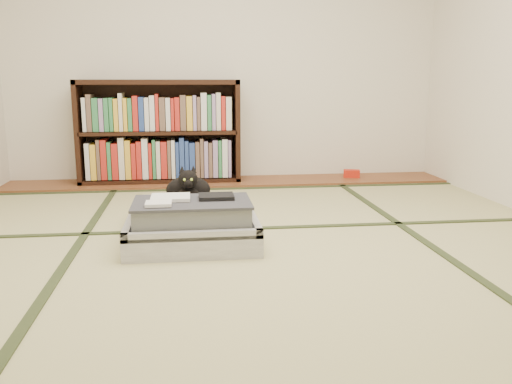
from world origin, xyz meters
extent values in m
plane|color=#BCB97D|center=(0.00, 0.00, 0.00)|extent=(4.50, 4.50, 0.00)
cube|color=brown|center=(0.00, 2.00, 0.01)|extent=(4.00, 0.50, 0.02)
cube|color=red|center=(1.18, 2.03, 0.06)|extent=(0.17, 0.12, 0.07)
plane|color=silver|center=(0.00, 2.25, 1.20)|extent=(4.00, 0.00, 4.00)
cube|color=#2D381E|center=(-1.00, 0.00, 0.00)|extent=(0.05, 4.50, 0.01)
cube|color=#2D381E|center=(1.00, 0.00, 0.00)|extent=(0.05, 4.50, 0.01)
cube|color=#2D381E|center=(0.00, 0.40, 0.00)|extent=(4.00, 0.05, 0.01)
cube|color=#2D381E|center=(0.00, 1.70, 0.00)|extent=(4.00, 0.05, 0.01)
cube|color=black|center=(-1.32, 2.07, 0.47)|extent=(0.04, 0.33, 0.93)
cube|color=black|center=(0.08, 2.07, 0.47)|extent=(0.04, 0.33, 0.93)
cube|color=black|center=(-0.62, 2.07, 0.03)|extent=(1.44, 0.33, 0.04)
cube|color=black|center=(-0.62, 2.07, 0.91)|extent=(1.44, 0.33, 0.04)
cube|color=black|center=(-0.62, 2.07, 0.47)|extent=(1.38, 0.33, 0.03)
cube|color=black|center=(-0.62, 2.22, 0.47)|extent=(1.44, 0.02, 0.93)
cube|color=gray|center=(-0.62, 2.05, 0.25)|extent=(1.30, 0.23, 0.39)
cube|color=gray|center=(-0.62, 2.05, 0.66)|extent=(1.30, 0.23, 0.35)
cube|color=silver|center=(-0.35, 0.06, 0.06)|extent=(0.74, 0.49, 0.13)
cube|color=#2C2B33|center=(-0.35, 0.06, 0.10)|extent=(0.66, 0.41, 0.10)
cube|color=silver|center=(-0.35, -0.17, 0.13)|extent=(0.74, 0.04, 0.05)
cube|color=silver|center=(-0.35, 0.29, 0.13)|extent=(0.74, 0.04, 0.05)
cube|color=silver|center=(-0.70, 0.06, 0.13)|extent=(0.04, 0.49, 0.05)
cube|color=silver|center=(0.00, 0.06, 0.13)|extent=(0.04, 0.49, 0.05)
cube|color=silver|center=(-0.35, 0.55, 0.06)|extent=(0.74, 0.49, 0.13)
cube|color=#2C2B33|center=(-0.35, 0.55, 0.10)|extent=(0.66, 0.41, 0.10)
cube|color=silver|center=(-0.35, 0.32, 0.13)|extent=(0.74, 0.04, 0.05)
cube|color=silver|center=(-0.35, 0.78, 0.13)|extent=(0.74, 0.04, 0.05)
cube|color=silver|center=(-0.70, 0.55, 0.13)|extent=(0.04, 0.49, 0.05)
cube|color=silver|center=(0.00, 0.55, 0.13)|extent=(0.04, 0.49, 0.05)
cylinder|color=black|center=(-0.35, 0.31, 0.14)|extent=(0.67, 0.02, 0.02)
cube|color=gray|center=(-0.35, 0.06, 0.19)|extent=(0.63, 0.39, 0.13)
cube|color=#3A3C42|center=(-0.35, 0.06, 0.26)|extent=(0.65, 0.41, 0.01)
cube|color=white|center=(-0.46, 0.11, 0.28)|extent=(0.22, 0.18, 0.02)
cube|color=black|center=(-0.21, 0.11, 0.28)|extent=(0.20, 0.16, 0.02)
cube|color=white|center=(-0.52, -0.04, 0.28)|extent=(0.14, 0.12, 0.02)
cube|color=white|center=(-0.56, -0.18, 0.07)|extent=(0.06, 0.01, 0.04)
cube|color=white|center=(-0.44, -0.18, 0.06)|extent=(0.05, 0.01, 0.03)
cube|color=orange|center=(-0.10, -0.18, 0.07)|extent=(0.05, 0.01, 0.03)
cube|color=#197F33|center=(-0.17, -0.18, 0.09)|extent=(0.04, 0.01, 0.03)
ellipsoid|color=black|center=(-0.37, 0.58, 0.23)|extent=(0.29, 0.19, 0.18)
ellipsoid|color=black|center=(-0.37, 0.49, 0.21)|extent=(0.14, 0.10, 0.10)
ellipsoid|color=black|center=(-0.37, 0.46, 0.32)|extent=(0.12, 0.11, 0.12)
sphere|color=black|center=(-0.37, 0.41, 0.30)|extent=(0.06, 0.06, 0.06)
cone|color=black|center=(-0.40, 0.48, 0.38)|extent=(0.04, 0.05, 0.06)
cone|color=black|center=(-0.33, 0.48, 0.38)|extent=(0.04, 0.05, 0.06)
sphere|color=#A5BF33|center=(-0.39, 0.41, 0.33)|extent=(0.02, 0.02, 0.02)
sphere|color=#A5BF33|center=(-0.34, 0.41, 0.33)|extent=(0.02, 0.02, 0.02)
cylinder|color=black|center=(-0.27, 0.66, 0.17)|extent=(0.17, 0.10, 0.03)
torus|color=white|center=(-0.19, 0.59, 0.15)|extent=(0.10, 0.10, 0.01)
torus|color=white|center=(-0.18, 0.58, 0.16)|extent=(0.09, 0.09, 0.01)
cube|color=black|center=(-0.32, 0.38, 0.01)|extent=(0.35, 0.17, 0.01)
cube|color=black|center=(-0.43, 0.44, 0.01)|extent=(0.13, 0.15, 0.01)
cube|color=black|center=(-0.20, 0.44, 0.01)|extent=(0.18, 0.08, 0.01)
cylinder|color=black|center=(-0.32, 0.51, 0.01)|extent=(0.03, 0.07, 0.01)
camera|label=1|loc=(-0.35, -2.90, 0.93)|focal=38.00mm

